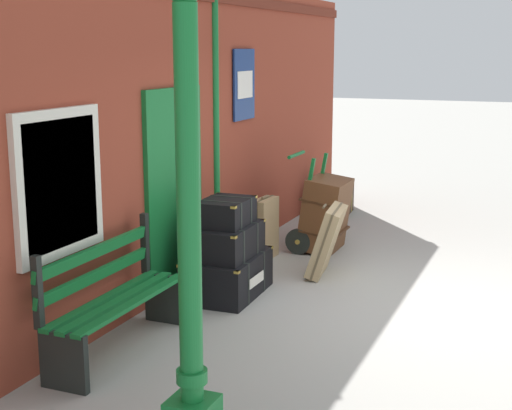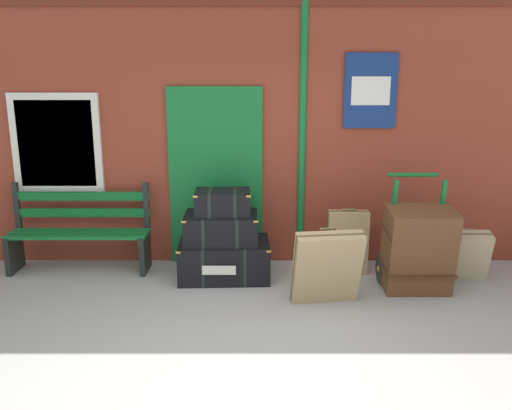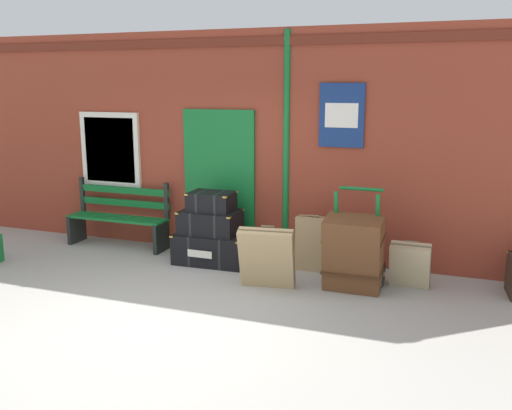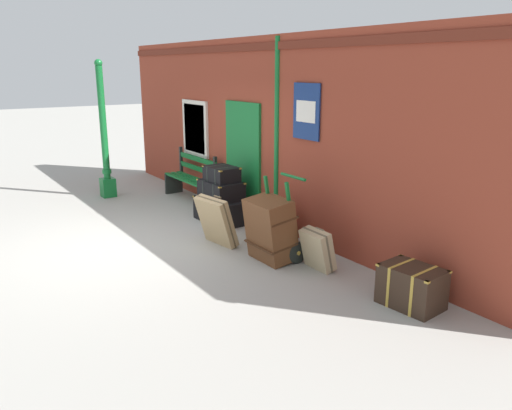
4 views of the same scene
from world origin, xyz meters
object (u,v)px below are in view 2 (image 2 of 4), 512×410
object	(u,v)px
steamer_trunk_middle	(220,228)
steamer_trunk_top	(222,202)
platform_bench	(79,233)
large_brown_trunk	(417,249)
porters_trolley	(411,261)
suitcase_brown	(326,267)
suitcase_charcoal	(465,255)
suitcase_oxblood	(347,242)
steamer_trunk_base	(224,259)

from	to	relation	value
steamer_trunk_middle	steamer_trunk_top	bearing A→B (deg)	22.50
platform_bench	large_brown_trunk	bearing A→B (deg)	-10.00
porters_trolley	suitcase_brown	distance (m)	1.12
suitcase_charcoal	porters_trolley	bearing A→B (deg)	-166.10
steamer_trunk_top	porters_trolley	bearing A→B (deg)	-6.51
suitcase_brown	suitcase_oxblood	bearing A→B (deg)	68.21
platform_bench	suitcase_brown	distance (m)	2.92
suitcase_brown	porters_trolley	bearing A→B (deg)	26.69
suitcase_charcoal	steamer_trunk_middle	bearing A→B (deg)	178.57
steamer_trunk_middle	porters_trolley	bearing A→B (deg)	-6.22
porters_trolley	large_brown_trunk	world-z (taller)	porters_trolley
suitcase_brown	suitcase_charcoal	bearing A→B (deg)	21.93
steamer_trunk_base	steamer_trunk_middle	xyz separation A→B (m)	(-0.03, -0.00, 0.37)
large_brown_trunk	suitcase_charcoal	world-z (taller)	large_brown_trunk
steamer_trunk_middle	large_brown_trunk	xyz separation A→B (m)	(2.08, -0.40, -0.12)
suitcase_brown	suitcase_oxblood	size ratio (longest dim) A/B	1.03
steamer_trunk_top	large_brown_trunk	bearing A→B (deg)	-11.21
steamer_trunk_top	suitcase_brown	xyz separation A→B (m)	(1.06, -0.73, -0.48)
suitcase_brown	large_brown_trunk	bearing A→B (deg)	18.18
large_brown_trunk	suitcase_brown	size ratio (longest dim) A/B	1.18
steamer_trunk_middle	large_brown_trunk	world-z (taller)	large_brown_trunk
platform_bench	steamer_trunk_top	bearing A→B (deg)	-8.51
large_brown_trunk	suitcase_brown	xyz separation A→B (m)	(-0.99, -0.33, -0.07)
porters_trolley	suitcase_charcoal	xyz separation A→B (m)	(0.64, 0.16, 0.01)
steamer_trunk_base	steamer_trunk_top	distance (m)	0.66
steamer_trunk_middle	suitcase_charcoal	bearing A→B (deg)	-1.43
large_brown_trunk	suitcase_charcoal	distance (m)	0.74
steamer_trunk_middle	suitcase_brown	distance (m)	1.32
steamer_trunk_base	large_brown_trunk	distance (m)	2.10
steamer_trunk_top	porters_trolley	distance (m)	2.15
suitcase_brown	platform_bench	bearing A→B (deg)	160.27
steamer_trunk_top	large_brown_trunk	world-z (taller)	steamer_trunk_top
platform_bench	porters_trolley	xyz separation A→B (m)	(3.74, -0.49, -0.17)
steamer_trunk_middle	suitcase_oxblood	world-z (taller)	suitcase_oxblood
large_brown_trunk	suitcase_charcoal	xyz separation A→B (m)	(0.64, 0.33, -0.18)
steamer_trunk_top	large_brown_trunk	xyz separation A→B (m)	(2.05, -0.41, -0.41)
platform_bench	suitcase_charcoal	size ratio (longest dim) A/B	2.74
suitcase_brown	steamer_trunk_middle	bearing A→B (deg)	146.24
steamer_trunk_middle	large_brown_trunk	size ratio (longest dim) A/B	0.88
large_brown_trunk	steamer_trunk_base	bearing A→B (deg)	168.85
platform_bench	steamer_trunk_base	world-z (taller)	platform_bench
steamer_trunk_base	porters_trolley	xyz separation A→B (m)	(2.05, -0.23, 0.06)
suitcase_oxblood	steamer_trunk_top	bearing A→B (deg)	-174.17
platform_bench	large_brown_trunk	size ratio (longest dim) A/B	1.72
steamer_trunk_middle	suitcase_brown	bearing A→B (deg)	-33.76
steamer_trunk_base	suitcase_charcoal	bearing A→B (deg)	-1.53
porters_trolley	suitcase_charcoal	distance (m)	0.66
suitcase_charcoal	large_brown_trunk	bearing A→B (deg)	-152.65
large_brown_trunk	suitcase_brown	world-z (taller)	large_brown_trunk
steamer_trunk_base	suitcase_oxblood	world-z (taller)	suitcase_oxblood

